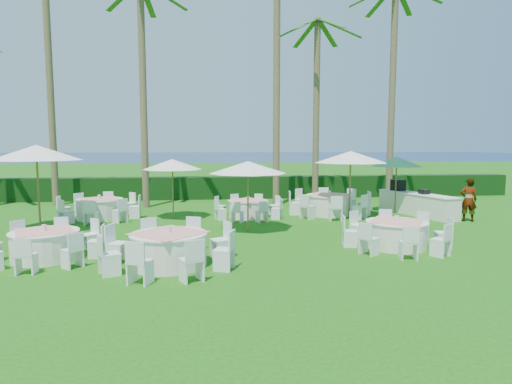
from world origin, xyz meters
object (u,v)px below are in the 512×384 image
at_px(buffet_table, 416,203).
at_px(staff_person, 468,200).
at_px(banquet_table_a, 45,244).
at_px(banquet_table_f, 329,204).
at_px(banquet_table_c, 396,233).
at_px(umbrella_d, 351,157).
at_px(umbrella_c, 172,164).
at_px(umbrella_a, 36,153).
at_px(umbrella_green, 397,162).
at_px(banquet_table_b, 169,248).
at_px(banquet_table_d, 100,208).
at_px(banquet_table_e, 248,208).
at_px(umbrella_b, 248,167).

bearing_deg(buffet_table, staff_person, -56.15).
bearing_deg(banquet_table_a, banquet_table_f, 33.08).
xyz_separation_m(banquet_table_c, umbrella_d, (0.34, 5.04, 2.06)).
height_order(banquet_table_c, umbrella_d, umbrella_d).
bearing_deg(umbrella_c, buffet_table, -0.83).
xyz_separation_m(umbrella_a, umbrella_green, (13.87, 2.51, -0.46)).
height_order(banquet_table_b, umbrella_c, umbrella_c).
bearing_deg(banquet_table_b, umbrella_c, 93.41).
xyz_separation_m(banquet_table_c, buffet_table, (3.40, 5.48, 0.09)).
height_order(banquet_table_b, banquet_table_f, banquet_table_f).
bearing_deg(umbrella_green, banquet_table_f, -174.67).
distance_m(buffet_table, staff_person, 2.18).
height_order(banquet_table_d, buffet_table, buffet_table).
relative_size(banquet_table_c, umbrella_a, 1.00).
height_order(umbrella_a, staff_person, umbrella_a).
height_order(banquet_table_b, umbrella_green, umbrella_green).
height_order(banquet_table_c, umbrella_a, umbrella_a).
bearing_deg(umbrella_c, umbrella_green, 3.17).
xyz_separation_m(banquet_table_b, banquet_table_c, (6.34, 1.18, -0.03)).
bearing_deg(banquet_table_e, umbrella_green, 4.84).
relative_size(banquet_table_f, umbrella_a, 1.13).
xyz_separation_m(banquet_table_e, umbrella_d, (4.07, -0.56, 2.08)).
bearing_deg(banquet_table_d, banquet_table_e, -3.48).
relative_size(banquet_table_e, banquet_table_f, 0.81).
distance_m(banquet_table_d, banquet_table_f, 9.40).
bearing_deg(umbrella_b, buffet_table, 19.90).
height_order(banquet_table_d, staff_person, staff_person).
distance_m(banquet_table_c, staff_person, 5.91).
height_order(banquet_table_a, banquet_table_f, banquet_table_f).
height_order(umbrella_a, umbrella_green, umbrella_a).
bearing_deg(umbrella_green, umbrella_c, -176.83).
bearing_deg(banquet_table_f, banquet_table_c, -87.48).
bearing_deg(umbrella_d, staff_person, -17.63).
bearing_deg(banquet_table_c, umbrella_green, 65.62).
bearing_deg(umbrella_c, banquet_table_d, 173.41).
xyz_separation_m(banquet_table_b, staff_person, (10.93, 4.87, 0.41)).
distance_m(umbrella_d, umbrella_green, 2.70).
bearing_deg(buffet_table, banquet_table_e, 179.01).
distance_m(banquet_table_b, banquet_table_c, 6.44).
bearing_deg(banquet_table_c, umbrella_b, 145.16).
height_order(banquet_table_e, banquet_table_f, banquet_table_f).
distance_m(umbrella_a, buffet_table, 14.76).
xyz_separation_m(banquet_table_e, banquet_table_f, (3.48, 0.27, 0.08)).
distance_m(banquet_table_f, staff_person, 5.33).
bearing_deg(banquet_table_b, buffet_table, 34.36).
relative_size(banquet_table_e, buffet_table, 0.69).
bearing_deg(banquet_table_b, banquet_table_e, 68.99).
distance_m(banquet_table_b, umbrella_d, 9.35).
bearing_deg(umbrella_b, banquet_table_f, 39.30).
bearing_deg(umbrella_a, umbrella_b, -6.84).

